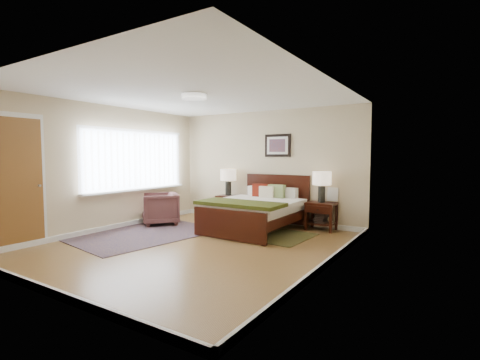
{
  "coord_description": "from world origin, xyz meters",
  "views": [
    {
      "loc": [
        3.7,
        -4.44,
        1.5
      ],
      "look_at": [
        0.29,
        0.94,
        1.05
      ],
      "focal_mm": 26.0,
      "sensor_mm": 36.0,
      "label": 1
    }
  ],
  "objects_px": {
    "nightstand_left": "(228,201)",
    "lamp_right": "(322,181)",
    "armchair": "(160,209)",
    "nightstand_right": "(321,213)",
    "rug_persian": "(145,234)",
    "lamp_left": "(228,177)",
    "bed": "(256,206)"
  },
  "relations": [
    {
      "from": "nightstand_left",
      "to": "lamp_right",
      "type": "xyz_separation_m",
      "value": [
        2.26,
        0.02,
        0.55
      ]
    },
    {
      "from": "nightstand_left",
      "to": "armchair",
      "type": "height_order",
      "value": "armchair"
    },
    {
      "from": "nightstand_right",
      "to": "rug_persian",
      "type": "distance_m",
      "value": 3.49
    },
    {
      "from": "nightstand_right",
      "to": "lamp_left",
      "type": "bearing_deg",
      "value": 179.69
    },
    {
      "from": "rug_persian",
      "to": "bed",
      "type": "bearing_deg",
      "value": 49.84
    },
    {
      "from": "nightstand_right",
      "to": "armchair",
      "type": "relative_size",
      "value": 0.75
    },
    {
      "from": "nightstand_right",
      "to": "rug_persian",
      "type": "relative_size",
      "value": 0.22
    },
    {
      "from": "bed",
      "to": "lamp_left",
      "type": "distance_m",
      "value": 1.48
    },
    {
      "from": "nightstand_left",
      "to": "rug_persian",
      "type": "height_order",
      "value": "nightstand_left"
    },
    {
      "from": "rug_persian",
      "to": "nightstand_right",
      "type": "bearing_deg",
      "value": 47.24
    },
    {
      "from": "nightstand_left",
      "to": "lamp_right",
      "type": "relative_size",
      "value": 0.93
    },
    {
      "from": "nightstand_right",
      "to": "lamp_left",
      "type": "xyz_separation_m",
      "value": [
        -2.26,
        0.01,
        0.65
      ]
    },
    {
      "from": "nightstand_right",
      "to": "lamp_right",
      "type": "bearing_deg",
      "value": 90.0
    },
    {
      "from": "bed",
      "to": "lamp_right",
      "type": "distance_m",
      "value": 1.41
    },
    {
      "from": "bed",
      "to": "nightstand_right",
      "type": "relative_size",
      "value": 3.47
    },
    {
      "from": "nightstand_left",
      "to": "nightstand_right",
      "type": "height_order",
      "value": "nightstand_left"
    },
    {
      "from": "nightstand_left",
      "to": "lamp_left",
      "type": "xyz_separation_m",
      "value": [
        0.0,
        0.02,
        0.56
      ]
    },
    {
      "from": "bed",
      "to": "nightstand_right",
      "type": "xyz_separation_m",
      "value": [
        1.08,
        0.73,
        -0.14
      ]
    },
    {
      "from": "lamp_right",
      "to": "rug_persian",
      "type": "bearing_deg",
      "value": -141.71
    },
    {
      "from": "armchair",
      "to": "nightstand_left",
      "type": "bearing_deg",
      "value": 94.18
    },
    {
      "from": "bed",
      "to": "lamp_right",
      "type": "relative_size",
      "value": 3.23
    },
    {
      "from": "armchair",
      "to": "bed",
      "type": "bearing_deg",
      "value": 54.85
    },
    {
      "from": "bed",
      "to": "lamp_right",
      "type": "height_order",
      "value": "lamp_right"
    },
    {
      "from": "rug_persian",
      "to": "armchair",
      "type": "bearing_deg",
      "value": 126.79
    },
    {
      "from": "nightstand_left",
      "to": "nightstand_right",
      "type": "distance_m",
      "value": 2.26
    },
    {
      "from": "lamp_left",
      "to": "bed",
      "type": "bearing_deg",
      "value": -32.11
    },
    {
      "from": "nightstand_right",
      "to": "armchair",
      "type": "height_order",
      "value": "armchair"
    },
    {
      "from": "nightstand_left",
      "to": "lamp_right",
      "type": "bearing_deg",
      "value": 0.51
    },
    {
      "from": "rug_persian",
      "to": "nightstand_left",
      "type": "bearing_deg",
      "value": 86.72
    },
    {
      "from": "lamp_left",
      "to": "nightstand_right",
      "type": "bearing_deg",
      "value": -0.31
    },
    {
      "from": "nightstand_left",
      "to": "lamp_right",
      "type": "height_order",
      "value": "lamp_right"
    },
    {
      "from": "lamp_right",
      "to": "armchair",
      "type": "distance_m",
      "value": 3.5
    }
  ]
}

